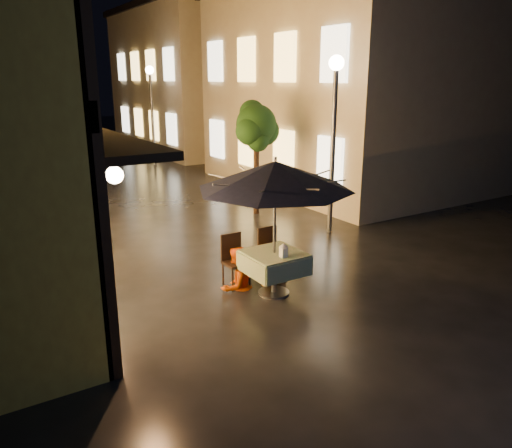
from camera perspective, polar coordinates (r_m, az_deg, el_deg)
ground at (r=9.45m, az=2.19°, el=-6.82°), size 90.00×90.00×0.00m
east_building_near at (r=18.46m, az=10.55°, el=15.12°), size 7.30×9.30×6.80m
east_building_far at (r=28.06m, az=-6.03°, el=16.12°), size 7.30×10.30×7.30m
street_tree at (r=13.85m, az=0.06°, el=10.97°), size 1.43×1.20×3.15m
streetlamp_near at (r=12.13m, az=8.94°, el=12.38°), size 0.36×0.36×4.23m
streetlamp_far at (r=22.61m, az=-11.89°, el=13.97°), size 0.36×0.36×4.23m
cafe_table at (r=8.81m, az=2.07°, el=-4.45°), size 0.99×0.99×0.78m
patio_umbrella at (r=8.39m, az=2.18°, el=5.58°), size 2.69×2.69×2.46m
cafe_chair_left at (r=9.22m, az=-2.56°, el=-3.82°), size 0.42×0.42×0.97m
cafe_chair_right at (r=9.61m, az=1.59°, el=-2.95°), size 0.42×0.42×0.97m
table_lantern at (r=8.48m, az=3.17°, el=-2.93°), size 0.16×0.16×0.25m
person_orange at (r=9.02m, az=-2.28°, el=-2.83°), size 0.87×0.76×1.51m
person_yellow at (r=9.35m, az=1.98°, el=-2.50°), size 1.02×0.78×1.39m
bicycle_0 at (r=11.81m, az=-20.03°, el=-0.58°), size 1.93×1.28×0.96m
bicycle_1 at (r=11.78m, az=-19.69°, el=-0.57°), size 1.66×0.83×0.96m
bicycle_2 at (r=13.36m, az=-20.83°, el=1.05°), size 1.76×1.21×0.87m
bicycle_3 at (r=14.06m, az=-19.97°, el=2.20°), size 1.75×0.57×1.04m
bicycle_4 at (r=15.70m, az=-21.62°, el=3.11°), size 1.74×1.02×0.86m
bicycle_5 at (r=16.02m, az=-22.06°, el=3.39°), size 1.56×0.96×0.91m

